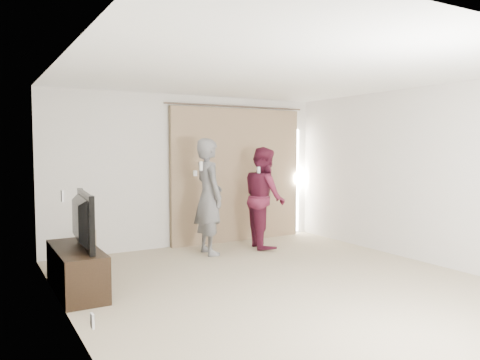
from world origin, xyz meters
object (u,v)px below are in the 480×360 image
tv (75,220)px  person_man (209,196)px  tv_console (76,270)px  person_woman (264,197)px

tv → person_man: size_ratio=0.62×
tv_console → tv: (0.00, 0.00, 0.59)m
tv_console → person_man: bearing=24.3°
person_man → person_woman: size_ratio=1.08×
person_man → person_woman: bearing=-0.8°
person_man → person_woman: 1.05m
tv_console → tv: tv is taller
person_man → tv_console: bearing=-155.7°
tv_console → tv: size_ratio=1.20×
tv → person_woman: bearing=-68.4°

